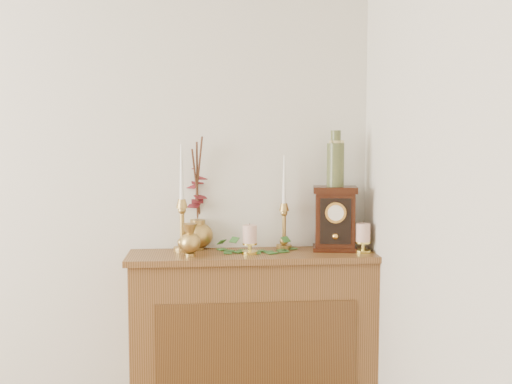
{
  "coord_description": "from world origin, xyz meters",
  "views": [
    {
      "loc": [
        1.16,
        -0.82,
        1.49
      ],
      "look_at": [
        1.41,
        2.05,
        1.24
      ],
      "focal_mm": 42.0,
      "sensor_mm": 36.0,
      "label": 1
    }
  ],
  "objects": [
    {
      "name": "ceramic_vase",
      "position": [
        1.81,
        2.13,
        1.38
      ],
      "size": [
        0.09,
        0.09,
        0.28
      ],
      "rotation": [
        0.0,
        0.0,
        -0.16
      ],
      "color": "#193328",
      "rests_on": "mantel_clock"
    },
    {
      "name": "candlestick_center",
      "position": [
        1.56,
        2.19,
        1.09
      ],
      "size": [
        0.08,
        0.08,
        0.48
      ],
      "rotation": [
        0.0,
        0.0,
        -0.32
      ],
      "color": "tan",
      "rests_on": "console_shelf"
    },
    {
      "name": "pillar_candle_right",
      "position": [
        1.94,
        2.05,
        1.01
      ],
      "size": [
        0.08,
        0.08,
        0.16
      ],
      "rotation": [
        0.0,
        0.0,
        0.38
      ],
      "color": "#E2C74F",
      "rests_on": "console_shelf"
    },
    {
      "name": "console_shelf",
      "position": [
        1.4,
        2.1,
        0.44
      ],
      "size": [
        1.24,
        0.34,
        0.93
      ],
      "color": "brown",
      "rests_on": "ground"
    },
    {
      "name": "bud_vase",
      "position": [
        1.09,
        2.02,
        1.01
      ],
      "size": [
        0.1,
        0.1,
        0.16
      ],
      "rotation": [
        0.0,
        0.0,
        0.23
      ],
      "color": "tan",
      "rests_on": "console_shelf"
    },
    {
      "name": "candlestick_left",
      "position": [
        1.05,
        2.17,
        1.11
      ],
      "size": [
        0.09,
        0.09,
        0.54
      ],
      "rotation": [
        0.0,
        0.0,
        -0.01
      ],
      "color": "tan",
      "rests_on": "console_shelf"
    },
    {
      "name": "pillar_candle_left",
      "position": [
        1.38,
        2.07,
        1.01
      ],
      "size": [
        0.08,
        0.08,
        0.15
      ],
      "rotation": [
        0.0,
        0.0,
        0.42
      ],
      "color": "#E2C74F",
      "rests_on": "console_shelf"
    },
    {
      "name": "mantel_clock",
      "position": [
        1.81,
        2.13,
        1.09
      ],
      "size": [
        0.24,
        0.18,
        0.32
      ],
      "rotation": [
        0.0,
        0.0,
        -0.16
      ],
      "color": "#38160B",
      "rests_on": "console_shelf"
    },
    {
      "name": "ivy_garland",
      "position": [
        1.4,
        2.13,
        0.94
      ],
      "size": [
        0.43,
        0.2,
        0.08
      ],
      "rotation": [
        0.0,
        0.0,
        -0.15
      ],
      "color": "#2D6024",
      "rests_on": "console_shelf"
    },
    {
      "name": "ginger_jar",
      "position": [
        1.12,
        2.25,
        1.19
      ],
      "size": [
        0.24,
        0.25,
        0.58
      ],
      "rotation": [
        0.0,
        0.0,
        -0.09
      ],
      "color": "tan",
      "rests_on": "console_shelf"
    }
  ]
}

